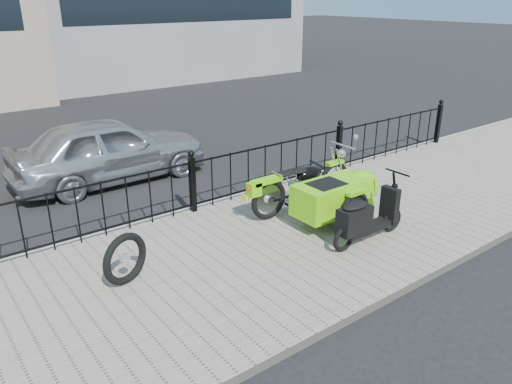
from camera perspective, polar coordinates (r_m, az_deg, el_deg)
ground at (r=7.71m, az=-2.14°, el=-6.11°), size 120.00×120.00×0.00m
sidewalk at (r=7.32m, az=0.12°, el=-7.16°), size 30.00×3.80×0.12m
curb at (r=8.79m, az=-7.56°, el=-2.20°), size 30.00×0.10×0.12m
iron_fence at (r=8.47m, az=-7.26°, el=0.75°), size 14.11×0.11×1.08m
motorcycle_sidecar at (r=8.24m, az=8.91°, el=0.10°), size 2.28×1.48×0.98m
scooter at (r=7.53m, az=12.37°, el=-3.03°), size 1.47×0.43×1.00m
spare_tire at (r=6.60m, az=-14.73°, el=-7.39°), size 0.69×0.32×0.69m
sedan_car at (r=10.53m, az=-16.42°, el=4.68°), size 3.90×1.59×1.33m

